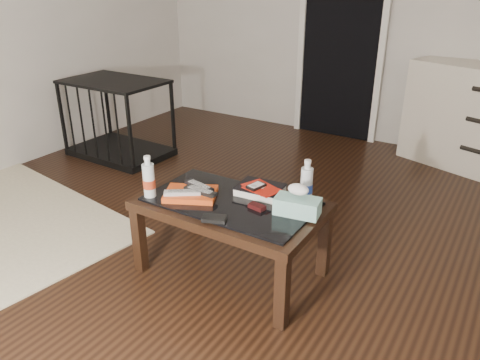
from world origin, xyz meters
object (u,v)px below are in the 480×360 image
(coffee_table, at_px, (231,211))
(water_bottle_left, at_px, (149,176))
(textbook, at_px, (260,190))
(pet_crate, at_px, (119,131))
(tissue_box, at_px, (297,206))
(dresser, at_px, (480,119))
(water_bottle_right, at_px, (307,181))

(coffee_table, height_order, water_bottle_left, water_bottle_left)
(textbook, bearing_deg, pet_crate, 151.68)
(tissue_box, bearing_deg, dresser, 67.17)
(coffee_table, height_order, water_bottle_right, water_bottle_right)
(pet_crate, bearing_deg, water_bottle_left, -37.64)
(pet_crate, height_order, water_bottle_right, pet_crate)
(tissue_box, bearing_deg, coffee_table, 178.53)
(coffee_table, bearing_deg, water_bottle_left, -155.29)
(water_bottle_right, height_order, tissue_box, water_bottle_right)
(dresser, xyz_separation_m, tissue_box, (-0.58, -2.42, 0.06))
(water_bottle_right, bearing_deg, tissue_box, -80.25)
(dresser, distance_m, tissue_box, 2.48)
(coffee_table, bearing_deg, dresser, 68.89)
(pet_crate, relative_size, water_bottle_left, 3.84)
(coffee_table, xyz_separation_m, water_bottle_left, (-0.41, -0.19, 0.18))
(pet_crate, distance_m, textbook, 2.23)
(textbook, bearing_deg, dresser, 64.74)
(textbook, height_order, water_bottle_right, water_bottle_right)
(dresser, relative_size, pet_crate, 1.42)
(pet_crate, relative_size, water_bottle_right, 3.84)
(water_bottle_right, bearing_deg, water_bottle_left, -151.80)
(pet_crate, xyz_separation_m, textbook, (2.03, -0.89, 0.25))
(coffee_table, distance_m, water_bottle_right, 0.45)
(pet_crate, bearing_deg, tissue_box, -21.90)
(pet_crate, height_order, water_bottle_left, pet_crate)
(coffee_table, xyz_separation_m, pet_crate, (-1.94, 1.05, -0.17))
(coffee_table, relative_size, dresser, 0.77)
(water_bottle_left, xyz_separation_m, water_bottle_right, (0.76, 0.41, 0.00))
(textbook, bearing_deg, water_bottle_right, 7.24)
(dresser, xyz_separation_m, water_bottle_right, (-0.61, -2.25, 0.13))
(textbook, distance_m, water_bottle_right, 0.28)
(water_bottle_left, bearing_deg, coffee_table, 24.71)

